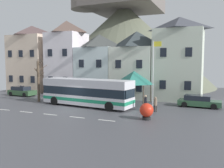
% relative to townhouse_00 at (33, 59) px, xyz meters
% --- Properties ---
extents(ground_plane, '(40.00, 60.00, 0.07)m').
position_rel_townhouse_00_xyz_m(ground_plane, '(14.42, -11.72, -5.61)').
color(ground_plane, '#4D4D53').
extents(townhouse_00, '(6.88, 5.49, 11.15)m').
position_rel_townhouse_00_xyz_m(townhouse_00, '(0.00, 0.00, 0.00)').
color(townhouse_00, beige).
rests_on(townhouse_00, ground_plane).
extents(townhouse_01, '(5.31, 5.15, 11.52)m').
position_rel_townhouse_00_xyz_m(townhouse_01, '(7.08, -0.17, 0.18)').
color(townhouse_01, white).
rests_on(townhouse_01, ground_plane).
extents(townhouse_02, '(5.57, 6.15, 9.20)m').
position_rel_townhouse_00_xyz_m(townhouse_02, '(12.60, 0.33, -0.97)').
color(townhouse_02, silver).
rests_on(townhouse_02, ground_plane).
extents(townhouse_03, '(5.86, 7.00, 9.43)m').
position_rel_townhouse_00_xyz_m(townhouse_03, '(18.38, 0.75, -0.86)').
color(townhouse_03, silver).
rests_on(townhouse_03, ground_plane).
extents(townhouse_04, '(6.03, 5.32, 10.89)m').
position_rel_townhouse_00_xyz_m(townhouse_04, '(24.45, -0.09, -0.13)').
color(townhouse_04, beige).
rests_on(townhouse_04, ground_plane).
extents(hilltop_castle, '(37.79, 37.79, 26.74)m').
position_rel_townhouse_00_xyz_m(hilltop_castle, '(10.52, 16.39, 3.76)').
color(hilltop_castle, '#656955').
rests_on(hilltop_castle, ground_plane).
extents(transit_bus, '(11.26, 3.80, 3.11)m').
position_rel_townhouse_00_xyz_m(transit_bus, '(15.52, -9.00, -4.01)').
color(transit_bus, silver).
rests_on(transit_bus, ground_plane).
extents(bus_shelter, '(3.60, 3.60, 3.98)m').
position_rel_townhouse_00_xyz_m(bus_shelter, '(20.00, -5.34, -2.40)').
color(bus_shelter, '#473D33').
rests_on(bus_shelter, ground_plane).
extents(parked_car_00, '(4.64, 2.10, 1.33)m').
position_rel_townhouse_00_xyz_m(parked_car_00, '(27.39, -4.48, -4.92)').
color(parked_car_00, '#325A3B').
rests_on(parked_car_00, ground_plane).
extents(parked_car_01, '(4.08, 2.38, 1.33)m').
position_rel_townhouse_00_xyz_m(parked_car_01, '(8.64, -4.35, -4.92)').
color(parked_car_01, silver).
rests_on(parked_car_01, ground_plane).
extents(parked_car_02, '(4.19, 2.11, 1.41)m').
position_rel_townhouse_00_xyz_m(parked_car_02, '(2.51, -5.40, -4.89)').
color(parked_car_02, '#325333').
rests_on(parked_car_02, ground_plane).
extents(pedestrian_00, '(0.30, 0.31, 1.57)m').
position_rel_townhouse_00_xyz_m(pedestrian_00, '(20.53, -7.30, -4.64)').
color(pedestrian_00, '#2D2D38').
rests_on(pedestrian_00, ground_plane).
extents(pedestrian_01, '(0.32, 0.30, 1.66)m').
position_rel_townhouse_00_xyz_m(pedestrian_01, '(22.43, -8.95, -4.68)').
color(pedestrian_01, '#38332D').
rests_on(pedestrian_01, ground_plane).
extents(pedestrian_02, '(0.34, 0.34, 1.54)m').
position_rel_townhouse_00_xyz_m(pedestrian_02, '(23.48, -9.02, -4.68)').
color(pedestrian_02, '#38332D').
rests_on(pedestrian_02, ground_plane).
extents(pedestrian_03, '(0.35, 0.35, 1.57)m').
position_rel_townhouse_00_xyz_m(pedestrian_03, '(19.62, -6.94, -4.65)').
color(pedestrian_03, black).
rests_on(pedestrian_03, ground_plane).
extents(public_bench, '(1.54, 0.48, 0.87)m').
position_rel_townhouse_00_xyz_m(public_bench, '(18.43, -3.38, -5.11)').
color(public_bench, '#473828').
rests_on(public_bench, ground_plane).
extents(flagpole, '(0.95, 0.10, 7.40)m').
position_rel_townhouse_00_xyz_m(flagpole, '(22.55, -6.04, -1.31)').
color(flagpole, silver).
rests_on(flagpole, ground_plane).
extents(harbour_buoy, '(1.22, 1.22, 1.47)m').
position_rel_townhouse_00_xyz_m(harbour_buoy, '(23.52, -12.61, -4.77)').
color(harbour_buoy, black).
rests_on(harbour_buoy, ground_plane).
extents(bare_tree_00, '(1.46, 1.60, 5.40)m').
position_rel_townhouse_00_xyz_m(bare_tree_00, '(8.42, -8.66, -2.87)').
color(bare_tree_00, brown).
rests_on(bare_tree_00, ground_plane).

